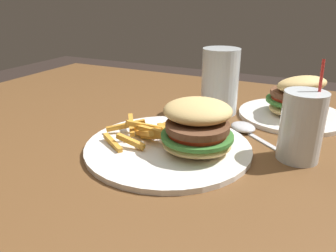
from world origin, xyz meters
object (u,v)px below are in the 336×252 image
beer_glass (220,83)px  juice_glass (301,128)px  spoon (245,128)px  meal_plate_far (295,102)px  meal_plate_near (182,136)px

beer_glass → juice_glass: juice_glass is taller
spoon → meal_plate_far: meal_plate_far is taller
beer_glass → spoon: beer_glass is taller
beer_glass → meal_plate_far: (0.17, 0.04, -0.04)m
beer_glass → meal_plate_far: bearing=13.2°
spoon → meal_plate_near: bearing=100.4°
beer_glass → juice_glass: size_ratio=0.89×
meal_plate_far → meal_plate_near: bearing=-120.1°
beer_glass → spoon: 0.15m
meal_plate_near → juice_glass: 0.21m
juice_glass → spoon: 0.15m
juice_glass → meal_plate_far: (-0.03, 0.22, -0.02)m
juice_glass → spoon: juice_glass is taller
beer_glass → meal_plate_far: size_ratio=0.64×
beer_glass → spoon: size_ratio=0.97×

